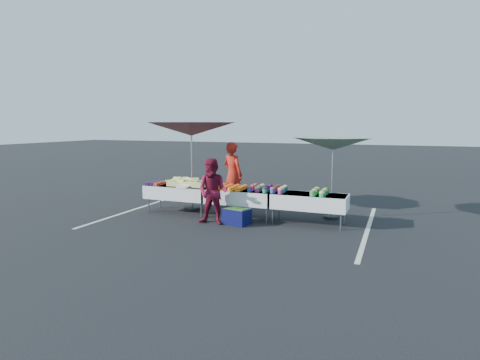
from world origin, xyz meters
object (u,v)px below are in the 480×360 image
at_px(table_center, 240,196).
at_px(customer, 213,192).
at_px(storage_bin, 237,216).
at_px(umbrella_right, 333,144).
at_px(table_right, 309,201).
at_px(umbrella_left, 191,130).
at_px(table_left, 180,192).
at_px(vendor, 233,174).

distance_m(table_center, customer, 0.96).
bearing_deg(customer, storage_bin, 16.72).
bearing_deg(table_center, storage_bin, -74.97).
bearing_deg(umbrella_right, table_right, -118.04).
bearing_deg(table_center, umbrella_left, 166.10).
bearing_deg(umbrella_left, table_center, -13.90).
height_order(umbrella_left, umbrella_right, umbrella_left).
bearing_deg(customer, umbrella_right, 28.48).
relative_size(table_left, vendor, 0.97).
xyz_separation_m(vendor, storage_bin, (0.93, -1.98, -0.75)).
bearing_deg(umbrella_right, storage_bin, -144.75).
distance_m(vendor, umbrella_left, 1.82).
bearing_deg(umbrella_right, table_left, -168.76).
distance_m(umbrella_right, storage_bin, 3.04).
distance_m(vendor, storage_bin, 2.31).
distance_m(table_left, umbrella_right, 4.32).
bearing_deg(umbrella_left, vendor, 47.30).
xyz_separation_m(customer, umbrella_left, (-1.25, 1.26, 1.47)).
height_order(table_right, storage_bin, table_right).
xyz_separation_m(table_center, storage_bin, (0.17, -0.65, -0.38)).
distance_m(table_left, customer, 1.68).
xyz_separation_m(umbrella_right, storage_bin, (-2.05, -1.45, -1.72)).
bearing_deg(table_right, table_center, 180.00).
bearing_deg(table_left, vendor, 51.93).
bearing_deg(table_center, customer, -113.27).
xyz_separation_m(table_left, storage_bin, (1.97, -0.65, -0.38)).
xyz_separation_m(table_center, vendor, (-0.76, 1.33, 0.37)).
distance_m(table_left, storage_bin, 2.11).
distance_m(umbrella_left, storage_bin, 2.93).
height_order(table_left, customer, customer).
bearing_deg(vendor, storage_bin, 137.59).
bearing_deg(table_center, vendor, 119.80).
relative_size(table_center, umbrella_left, 0.58).
bearing_deg(table_center, umbrella_right, 19.77).
height_order(vendor, customer, vendor).
bearing_deg(table_right, storage_bin, -158.20).
xyz_separation_m(table_right, umbrella_right, (0.43, 0.80, 1.34)).
relative_size(table_left, umbrella_right, 0.69).
distance_m(umbrella_left, umbrella_right, 3.88).
relative_size(umbrella_left, umbrella_right, 1.19).
height_order(table_center, vendor, vendor).
relative_size(table_center, vendor, 0.97).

